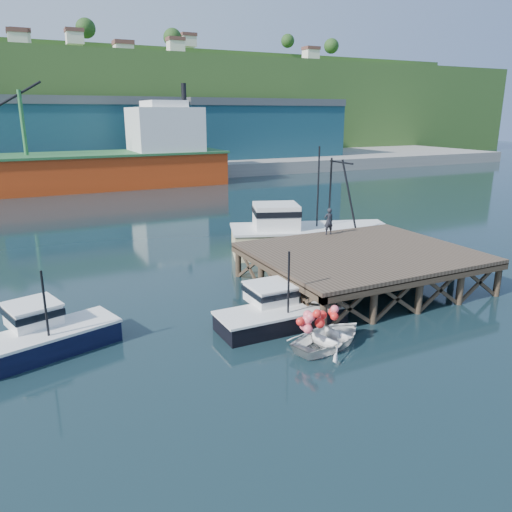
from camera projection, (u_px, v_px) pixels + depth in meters
ground at (277, 300)px, 26.93m from camera, size 300.00×300.00×0.00m
wharf at (364, 254)px, 28.56m from camera, size 12.00×10.00×2.62m
far_quay at (86, 165)px, 87.07m from camera, size 160.00×40.00×2.00m
warehouse_mid at (88, 134)px, 81.23m from camera, size 28.00×16.00×9.00m
warehouse_right at (253, 131)px, 93.93m from camera, size 30.00×16.00×9.00m
cargo_ship at (41, 165)px, 63.86m from camera, size 55.50×10.00×13.75m
hillside at (62, 107)px, 110.20m from camera, size 220.00×50.00×22.00m
boat_navy at (42, 334)px, 21.01m from camera, size 6.42×4.19×3.78m
boat_black at (279, 311)px, 23.68m from camera, size 6.23×5.27×3.84m
trawler at (308, 232)px, 35.50m from camera, size 11.99×7.59×7.56m
dinghy at (330, 337)px, 21.57m from camera, size 4.51×3.76×0.80m
dockworker at (329, 221)px, 32.26m from camera, size 0.68×0.49×1.73m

